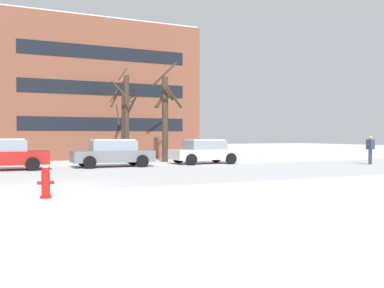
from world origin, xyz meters
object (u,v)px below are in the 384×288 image
parked_car_gray (113,153)px  pedestrian_crossing (370,148)px  parked_car_white (204,151)px  fire_hydrant (46,182)px

parked_car_gray → pedestrian_crossing: (13.91, -4.45, 0.22)m
parked_car_gray → pedestrian_crossing: 14.60m
parked_car_white → parked_car_gray: bearing=-178.6°
fire_hydrant → parked_car_white: 14.99m
fire_hydrant → parked_car_white: (10.36, 10.82, 0.29)m
fire_hydrant → parked_car_white: parked_car_white is taller
parked_car_gray → pedestrian_crossing: size_ratio=2.60×
parked_car_gray → pedestrian_crossing: pedestrian_crossing is taller
fire_hydrant → parked_car_gray: size_ratio=0.20×
parked_car_white → pedestrian_crossing: pedestrian_crossing is taller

